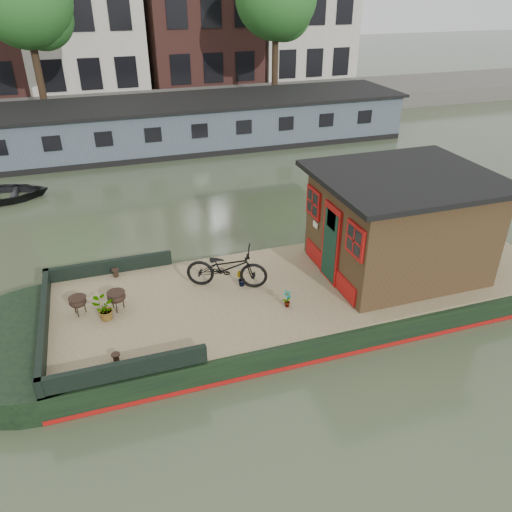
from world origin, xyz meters
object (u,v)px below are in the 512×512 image
object	(u,v)px
bicycle	(227,267)
brazier_rear	(79,306)
cabin	(399,223)
brazier_front	(117,301)
potted_plant_a	(287,299)

from	to	relation	value
bicycle	brazier_rear	bearing A→B (deg)	114.98
cabin	brazier_front	xyz separation A→B (m)	(-6.63, 0.28, -1.01)
cabin	bicycle	size ratio (longest dim) A/B	2.13
bicycle	brazier_rear	world-z (taller)	bicycle
cabin	brazier_front	distance (m)	6.71
bicycle	brazier_front	xyz separation A→B (m)	(-2.50, -0.18, -0.27)
brazier_front	bicycle	bearing A→B (deg)	4.14
cabin	potted_plant_a	world-z (taller)	cabin
cabin	potted_plant_a	bearing A→B (deg)	-166.15
bicycle	brazier_rear	size ratio (longest dim) A/B	4.44
brazier_front	brazier_rear	distance (m)	0.79
brazier_front	cabin	bearing A→B (deg)	-2.46
potted_plant_a	brazier_front	size ratio (longest dim) A/B	0.93
brazier_rear	bicycle	bearing A→B (deg)	1.75
bicycle	brazier_rear	distance (m)	3.30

